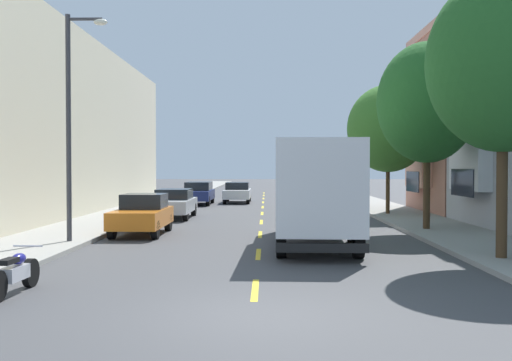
# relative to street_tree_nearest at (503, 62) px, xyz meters

# --- Properties ---
(ground_plane) EXTENTS (160.00, 160.00, 0.00)m
(ground_plane) POSITION_rel_street_tree_nearest_xyz_m (-6.40, 24.47, -5.24)
(ground_plane) COLOR #424244
(sidewalk_left) EXTENTS (3.20, 120.00, 0.14)m
(sidewalk_left) POSITION_rel_street_tree_nearest_xyz_m (-13.50, 22.47, -5.17)
(sidewalk_left) COLOR #99968E
(sidewalk_left) RESTS_ON ground_plane
(sidewalk_right) EXTENTS (3.20, 120.00, 0.14)m
(sidewalk_right) POSITION_rel_street_tree_nearest_xyz_m (0.70, 22.47, -5.17)
(sidewalk_right) COLOR #99968E
(sidewalk_right) RESTS_ON ground_plane
(lane_centerline_dashes) EXTENTS (0.14, 47.20, 0.01)m
(lane_centerline_dashes) POSITION_rel_street_tree_nearest_xyz_m (-6.40, 18.97, -5.24)
(lane_centerline_dashes) COLOR yellow
(lane_centerline_dashes) RESTS_ON ground_plane
(street_tree_nearest) EXTENTS (3.96, 3.96, 7.47)m
(street_tree_nearest) POSITION_rel_street_tree_nearest_xyz_m (0.00, 0.00, 0.00)
(street_tree_nearest) COLOR #47331E
(street_tree_nearest) RESTS_ON sidewalk_right
(street_tree_second) EXTENTS (3.83, 3.83, 7.18)m
(street_tree_second) POSITION_rel_street_tree_nearest_xyz_m (-0.00, 7.35, -0.26)
(street_tree_second) COLOR #47331E
(street_tree_second) RESTS_ON sidewalk_right
(street_tree_third) EXTENTS (4.14, 4.14, 6.54)m
(street_tree_third) POSITION_rel_street_tree_nearest_xyz_m (-0.00, 14.70, -0.79)
(street_tree_third) COLOR #47331E
(street_tree_third) RESTS_ON sidewalk_right
(street_lamp) EXTENTS (1.35, 0.28, 7.24)m
(street_lamp) POSITION_rel_street_tree_nearest_xyz_m (-12.36, 3.29, -0.94)
(street_lamp) COLOR #38383D
(street_lamp) RESTS_ON sidewalk_left
(delivery_box_truck) EXTENTS (2.65, 8.25, 3.28)m
(delivery_box_truck) POSITION_rel_street_tree_nearest_xyz_m (-4.61, 3.46, -3.36)
(delivery_box_truck) COLOR white
(delivery_box_truck) RESTS_ON ground_plane
(parked_hatchback_teal) EXTENTS (1.86, 4.05, 1.50)m
(parked_hatchback_teal) POSITION_rel_street_tree_nearest_xyz_m (-2.19, 37.30, -4.49)
(parked_hatchback_teal) COLOR #195B60
(parked_hatchback_teal) RESTS_ON ground_plane
(parked_sedan_charcoal) EXTENTS (1.83, 4.51, 1.43)m
(parked_sedan_charcoal) POSITION_rel_street_tree_nearest_xyz_m (-2.10, 21.58, -4.49)
(parked_sedan_charcoal) COLOR #333338
(parked_sedan_charcoal) RESTS_ON ground_plane
(parked_hatchback_orange) EXTENTS (1.75, 4.00, 1.50)m
(parked_hatchback_orange) POSITION_rel_street_tree_nearest_xyz_m (-10.79, 6.39, -4.49)
(parked_hatchback_orange) COLOR orange
(parked_hatchback_orange) RESTS_ON ground_plane
(parked_wagon_navy) EXTENTS (1.82, 4.70, 1.50)m
(parked_wagon_navy) POSITION_rel_street_tree_nearest_xyz_m (-10.71, 24.07, -4.44)
(parked_wagon_navy) COLOR navy
(parked_wagon_navy) RESTS_ON ground_plane
(parked_sedan_silver) EXTENTS (1.80, 4.50, 1.43)m
(parked_sedan_silver) POSITION_rel_street_tree_nearest_xyz_m (-10.70, 13.43, -4.49)
(parked_sedan_silver) COLOR #B2B5BA
(parked_sedan_silver) RESTS_ON ground_plane
(parked_wagon_red) EXTENTS (1.92, 4.74, 1.50)m
(parked_wagon_red) POSITION_rel_street_tree_nearest_xyz_m (-2.12, 42.73, -4.44)
(parked_wagon_red) COLOR #AD1E1E
(parked_wagon_red) RESTS_ON ground_plane
(moving_white_sedan) EXTENTS (1.80, 4.50, 1.43)m
(moving_white_sedan) POSITION_rel_street_tree_nearest_xyz_m (-8.20, 26.04, -4.49)
(moving_white_sedan) COLOR silver
(moving_white_sedan) RESTS_ON ground_plane
(parked_motorcycle) EXTENTS (0.62, 2.05, 0.90)m
(parked_motorcycle) POSITION_rel_street_tree_nearest_xyz_m (-11.15, -4.05, -4.83)
(parked_motorcycle) COLOR black
(parked_motorcycle) RESTS_ON ground_plane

